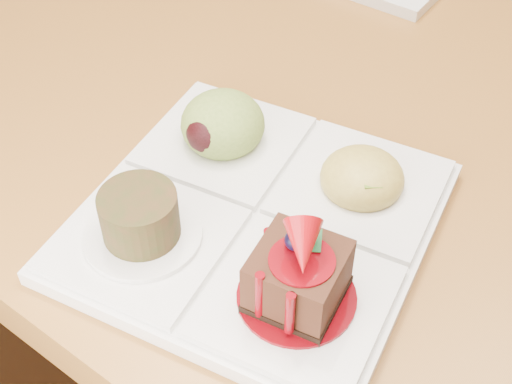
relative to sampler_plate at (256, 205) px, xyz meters
The scene contains 2 objects.
ground 1.09m from the sampler_plate, 103.19° to the left, with size 6.00×6.00×0.00m, color brown.
sampler_plate is the anchor object (origin of this frame).
Camera 1 is at (0.38, -1.02, 1.12)m, focal length 50.00 mm.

